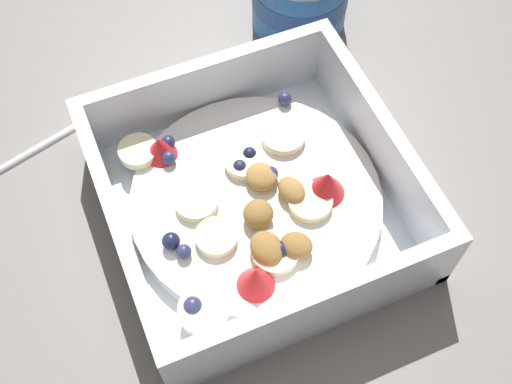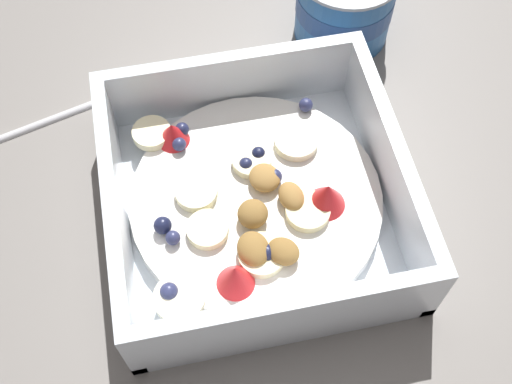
% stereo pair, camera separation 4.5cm
% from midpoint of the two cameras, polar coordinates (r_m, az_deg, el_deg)
% --- Properties ---
extents(ground_plane, '(2.40, 2.40, 0.00)m').
position_cam_midpoint_polar(ground_plane, '(0.48, -2.20, -0.79)').
color(ground_plane, gray).
extents(fruit_bowl, '(0.21, 0.21, 0.07)m').
position_cam_midpoint_polar(fruit_bowl, '(0.46, -2.85, -0.99)').
color(fruit_bowl, white).
rests_on(fruit_bowl, ground).
extents(spoon, '(0.07, 0.17, 0.01)m').
position_cam_midpoint_polar(spoon, '(0.54, -17.90, 5.74)').
color(spoon, silver).
rests_on(spoon, ground).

